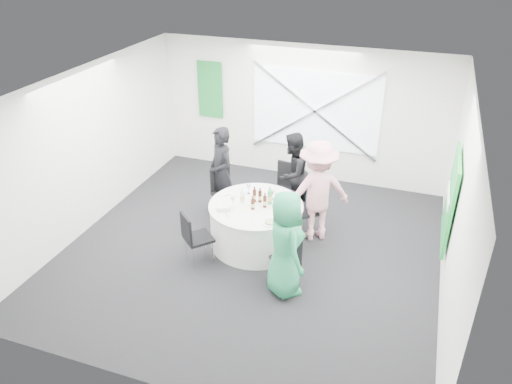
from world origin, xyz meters
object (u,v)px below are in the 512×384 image
(person_woman_pink, at_px, (317,191))
(clear_water_bottle, at_px, (242,197))
(banquet_table, at_px, (256,224))
(chair_back_right, at_px, (313,204))
(person_man_back_left, at_px, (221,172))
(chair_front_right, at_px, (287,259))
(chair_back, at_px, (285,185))
(green_water_bottle, at_px, (270,197))
(person_woman_green, at_px, (285,244))
(person_man_back, at_px, (292,173))
(chair_back_left, at_px, (223,189))
(chair_front_left, at_px, (193,235))

(person_woman_pink, distance_m, clear_water_bottle, 1.25)
(banquet_table, xyz_separation_m, chair_back_right, (0.81, 0.65, 0.20))
(person_woman_pink, height_order, clear_water_bottle, person_woman_pink)
(person_man_back_left, distance_m, clear_water_bottle, 1.04)
(chair_front_right, bearing_deg, chair_back, -115.00)
(chair_back, relative_size, person_woman_pink, 0.55)
(chair_front_right, relative_size, green_water_bottle, 2.65)
(clear_water_bottle, bearing_deg, chair_front_right, -40.05)
(chair_back_right, height_order, person_woman_pink, person_woman_pink)
(person_woman_green, bearing_deg, person_woman_pink, -41.70)
(chair_back, xyz_separation_m, clear_water_bottle, (-0.40, -1.18, 0.29))
(chair_back_right, bearing_deg, banquet_table, -90.00)
(clear_water_bottle, bearing_deg, person_man_back_left, 132.46)
(person_man_back_left, distance_m, person_man_back, 1.30)
(banquet_table, height_order, person_man_back_left, person_man_back_left)
(chair_back_left, relative_size, person_man_back, 0.59)
(person_man_back, height_order, clear_water_bottle, person_man_back)
(chair_back_right, relative_size, person_man_back_left, 0.58)
(person_man_back_left, xyz_separation_m, person_man_back, (1.19, 0.52, -0.07))
(person_man_back, bearing_deg, green_water_bottle, 8.61)
(chair_back_right, relative_size, chair_front_right, 1.21)
(banquet_table, xyz_separation_m, clear_water_bottle, (-0.23, -0.01, 0.49))
(person_woman_pink, distance_m, person_woman_green, 1.56)
(chair_front_left, height_order, clear_water_bottle, clear_water_bottle)
(green_water_bottle, bearing_deg, clear_water_bottle, -164.09)
(chair_back, relative_size, person_man_back_left, 0.58)
(chair_back_right, bearing_deg, chair_front_right, -39.00)
(banquet_table, xyz_separation_m, chair_back, (0.16, 1.17, 0.20))
(chair_front_right, xyz_separation_m, person_man_back_left, (-1.74, 1.64, 0.38))
(chair_back, distance_m, chair_back_left, 1.14)
(banquet_table, distance_m, chair_back_right, 1.05)
(banquet_table, distance_m, chair_back, 1.19)
(chair_back, height_order, chair_front_left, chair_back)
(chair_back, bearing_deg, chair_back_right, -30.81)
(chair_back_right, height_order, person_man_back, person_man_back)
(banquet_table, relative_size, person_woman_pink, 0.87)
(person_man_back_left, bearing_deg, clear_water_bottle, -8.59)
(chair_back_left, height_order, person_woman_green, person_woman_green)
(chair_front_left, xyz_separation_m, clear_water_bottle, (0.51, 0.82, 0.35))
(chair_back, bearing_deg, chair_back_left, -149.14)
(chair_back, bearing_deg, chair_front_right, -64.69)
(chair_front_right, height_order, green_water_bottle, green_water_bottle)
(banquet_table, bearing_deg, clear_water_bottle, -177.43)
(chair_back_left, distance_m, green_water_bottle, 1.29)
(chair_back_left, height_order, chair_back_right, chair_back_right)
(chair_front_left, relative_size, clear_water_bottle, 3.05)
(chair_back, relative_size, chair_back_right, 1.00)
(person_man_back, bearing_deg, person_woman_green, 24.69)
(person_man_back_left, height_order, person_man_back, person_man_back_left)
(chair_front_left, relative_size, person_woman_green, 0.55)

